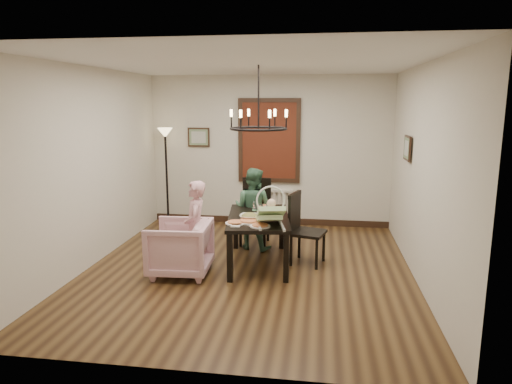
% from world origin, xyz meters
% --- Properties ---
extents(room_shell, '(4.51, 5.00, 2.81)m').
position_xyz_m(room_shell, '(0.00, 0.37, 1.40)').
color(room_shell, brown).
rests_on(room_shell, ground).
extents(dining_table, '(1.04, 1.61, 0.71)m').
position_xyz_m(dining_table, '(0.11, 0.27, 0.62)').
color(dining_table, black).
rests_on(dining_table, room_shell).
extents(chair_far, '(0.49, 0.49, 1.09)m').
position_xyz_m(chair_far, '(-0.09, 1.20, 0.54)').
color(chair_far, black).
rests_on(chair_far, room_shell).
extents(chair_right, '(0.57, 0.57, 1.05)m').
position_xyz_m(chair_right, '(0.81, 0.38, 0.52)').
color(chair_right, black).
rests_on(chair_right, room_shell).
extents(armchair, '(0.86, 0.84, 0.74)m').
position_xyz_m(armchair, '(-0.89, -0.28, 0.37)').
color(armchair, beige).
rests_on(armchair, room_shell).
extents(elderly_woman, '(0.33, 0.43, 1.06)m').
position_xyz_m(elderly_woman, '(-0.69, -0.20, 0.53)').
color(elderly_woman, '#D4969E').
rests_on(elderly_woman, room_shell).
extents(seated_man, '(0.62, 0.54, 1.08)m').
position_xyz_m(seated_man, '(-0.08, 0.97, 0.54)').
color(seated_man, '#406B4E').
rests_on(seated_man, room_shell).
extents(baby_bouncer, '(0.52, 0.64, 0.37)m').
position_xyz_m(baby_bouncer, '(0.33, -0.23, 0.89)').
color(baby_bouncer, '#C7F0A6').
rests_on(baby_bouncer, dining_table).
extents(salad_bowl, '(0.33, 0.33, 0.08)m').
position_xyz_m(salad_bowl, '(0.01, 0.07, 0.75)').
color(salad_bowl, white).
rests_on(salad_bowl, dining_table).
extents(pizza_platter, '(0.30, 0.30, 0.04)m').
position_xyz_m(pizza_platter, '(0.03, -0.10, 0.73)').
color(pizza_platter, tan).
rests_on(pizza_platter, dining_table).
extents(drinking_glass, '(0.07, 0.07, 0.14)m').
position_xyz_m(drinking_glass, '(0.12, 0.40, 0.78)').
color(drinking_glass, silver).
rests_on(drinking_glass, dining_table).
extents(window_blinds, '(1.00, 0.03, 1.40)m').
position_xyz_m(window_blinds, '(0.00, 2.46, 1.60)').
color(window_blinds, '#511B10').
rests_on(window_blinds, room_shell).
extents(radiator, '(0.92, 0.12, 0.62)m').
position_xyz_m(radiator, '(0.00, 2.48, 0.35)').
color(radiator, silver).
rests_on(radiator, room_shell).
extents(picture_back, '(0.42, 0.03, 0.36)m').
position_xyz_m(picture_back, '(-1.35, 2.47, 1.65)').
color(picture_back, black).
rests_on(picture_back, room_shell).
extents(picture_right, '(0.03, 0.42, 0.36)m').
position_xyz_m(picture_right, '(2.21, 0.90, 1.65)').
color(picture_right, black).
rests_on(picture_right, room_shell).
extents(floor_lamp, '(0.30, 0.30, 1.80)m').
position_xyz_m(floor_lamp, '(-1.90, 2.15, 0.90)').
color(floor_lamp, black).
rests_on(floor_lamp, room_shell).
extents(chandelier, '(0.80, 0.80, 0.04)m').
position_xyz_m(chandelier, '(0.11, 0.27, 1.95)').
color(chandelier, black).
rests_on(chandelier, room_shell).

